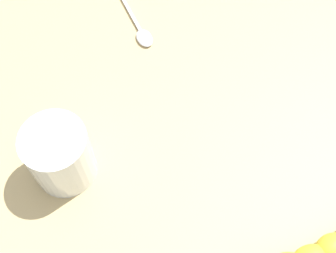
# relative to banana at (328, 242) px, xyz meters

# --- Properties ---
(wooden_tabletop) EXTENTS (1.20, 1.20, 0.03)m
(wooden_tabletop) POSITION_rel_banana_xyz_m (0.17, -0.13, -0.03)
(wooden_tabletop) COLOR tan
(wooden_tabletop) RESTS_ON ground
(banana) EXTENTS (0.19, 0.16, 0.04)m
(banana) POSITION_rel_banana_xyz_m (0.00, 0.00, 0.00)
(banana) COLOR yellow
(banana) RESTS_ON wooden_tabletop
(smoothie_glass) EXTENTS (0.08, 0.08, 0.09)m
(smoothie_glass) POSITION_rel_banana_xyz_m (0.35, -0.03, 0.03)
(smoothie_glass) COLOR silver
(smoothie_glass) RESTS_ON wooden_tabletop
(teaspoon) EXTENTS (0.08, 0.10, 0.01)m
(teaspoon) POSITION_rel_banana_xyz_m (0.30, -0.27, -0.01)
(teaspoon) COLOR silver
(teaspoon) RESTS_ON wooden_tabletop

